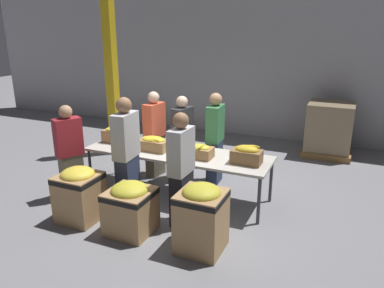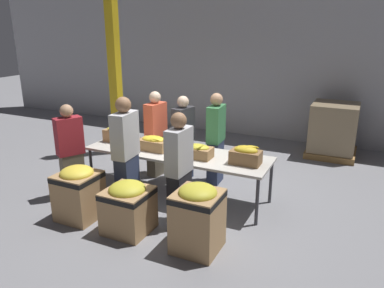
% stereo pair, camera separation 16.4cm
% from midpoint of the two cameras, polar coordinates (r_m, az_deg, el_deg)
% --- Properties ---
extents(ground_plane, '(30.00, 30.00, 0.00)m').
position_cam_midpoint_polar(ground_plane, '(6.32, -2.94, -7.77)').
color(ground_plane, gray).
extents(wall_back, '(16.00, 0.08, 4.00)m').
position_cam_midpoint_polar(wall_back, '(9.43, 7.94, 13.26)').
color(wall_back, '#A8A8AD').
rests_on(wall_back, ground_plane).
extents(sorting_table, '(3.04, 0.90, 0.76)m').
position_cam_midpoint_polar(sorting_table, '(6.05, -3.05, -1.64)').
color(sorting_table, beige).
rests_on(sorting_table, ground_plane).
extents(banana_box_0, '(0.47, 0.33, 0.28)m').
position_cam_midpoint_polar(banana_box_0, '(6.66, -11.99, 1.46)').
color(banana_box_0, '#A37A4C').
rests_on(banana_box_0, sorting_table).
extents(banana_box_1, '(0.49, 0.29, 0.23)m').
position_cam_midpoint_polar(banana_box_1, '(6.13, -6.65, 0.11)').
color(banana_box_1, '#A37A4C').
rests_on(banana_box_1, sorting_table).
extents(banana_box_2, '(0.43, 0.31, 0.23)m').
position_cam_midpoint_polar(banana_box_2, '(5.76, 0.22, -1.06)').
color(banana_box_2, '#A37A4C').
rests_on(banana_box_2, sorting_table).
extents(banana_box_3, '(0.44, 0.27, 0.29)m').
position_cam_midpoint_polar(banana_box_3, '(5.56, 7.51, -1.61)').
color(banana_box_3, olive).
rests_on(banana_box_3, sorting_table).
extents(volunteer_0, '(0.30, 0.45, 1.54)m').
position_cam_midpoint_polar(volunteer_0, '(6.71, -2.19, 0.81)').
color(volunteer_0, '#2D3856').
rests_on(volunteer_0, ground_plane).
extents(volunteer_1, '(0.23, 0.44, 1.63)m').
position_cam_midpoint_polar(volunteer_1, '(5.16, -2.57, -4.07)').
color(volunteer_1, black).
rests_on(volunteer_1, ground_plane).
extents(volunteer_2, '(0.24, 0.45, 1.62)m').
position_cam_midpoint_polar(volunteer_2, '(6.55, 2.80, 0.74)').
color(volunteer_2, '#2D3856').
rests_on(volunteer_2, ground_plane).
extents(volunteer_3, '(0.37, 0.46, 1.54)m').
position_cam_midpoint_polar(volunteer_3, '(6.30, -18.83, -1.32)').
color(volunteer_3, '#6B604C').
rests_on(volunteer_3, ground_plane).
extents(volunteer_4, '(0.27, 0.45, 1.59)m').
position_cam_midpoint_polar(volunteer_4, '(6.92, -6.38, 1.42)').
color(volunteer_4, '#6B604C').
rests_on(volunteer_4, ground_plane).
extents(volunteer_5, '(0.27, 0.48, 1.74)m').
position_cam_midpoint_polar(volunteer_5, '(5.70, -10.75, -1.62)').
color(volunteer_5, '#2D3856').
rests_on(volunteer_5, ground_plane).
extents(donation_bin_0, '(0.57, 0.57, 0.80)m').
position_cam_midpoint_polar(donation_bin_0, '(5.67, -17.59, -7.04)').
color(donation_bin_0, tan).
rests_on(donation_bin_0, ground_plane).
extents(donation_bin_1, '(0.59, 0.59, 0.72)m').
position_cam_midpoint_polar(donation_bin_1, '(5.20, -10.28, -9.32)').
color(donation_bin_1, tan).
rests_on(donation_bin_1, ground_plane).
extents(donation_bin_2, '(0.56, 0.56, 0.89)m').
position_cam_midpoint_polar(donation_bin_2, '(4.71, 0.42, -10.87)').
color(donation_bin_2, tan).
rests_on(donation_bin_2, ground_plane).
extents(support_pillar, '(0.20, 0.20, 4.00)m').
position_cam_midpoint_polar(support_pillar, '(8.12, -12.85, 12.26)').
color(support_pillar, gold).
rests_on(support_pillar, ground_plane).
extents(pallet_stack_0, '(1.01, 1.01, 1.14)m').
position_cam_midpoint_polar(pallet_stack_0, '(8.57, 19.67, 2.11)').
color(pallet_stack_0, olive).
rests_on(pallet_stack_0, ground_plane).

